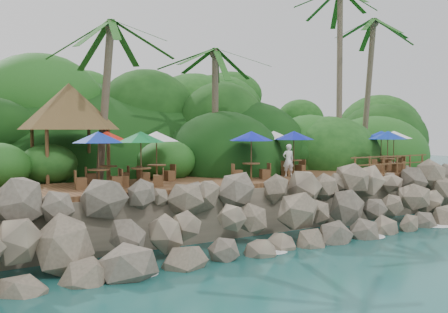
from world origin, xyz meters
TOP-DOWN VIEW (x-y plane):
  - ground at (0.00, 0.00)m, footprint 140.00×140.00m
  - land_base at (0.00, 16.00)m, footprint 32.00×25.20m
  - jungle_hill at (0.00, 23.50)m, footprint 44.80×28.00m
  - seawall at (0.00, 2.00)m, footprint 29.00×4.00m
  - terrace at (0.00, 6.00)m, footprint 26.00×5.00m
  - jungle_foliage at (0.00, 15.00)m, footprint 44.00×16.00m
  - foam_line at (0.00, 0.30)m, footprint 25.20×0.80m
  - palapa at (-6.34, 9.72)m, footprint 4.73×4.73m
  - dining_clusters at (0.04, 5.92)m, footprint 25.74×5.34m
  - railing at (9.25, 3.65)m, footprint 6.10×0.10m
  - waiter at (3.50, 5.37)m, footprint 0.69×0.55m

SIDE VIEW (x-z plane):
  - ground at x=0.00m, z-range 0.00..0.00m
  - jungle_hill at x=0.00m, z-range -7.70..7.70m
  - jungle_foliage at x=0.00m, z-range -6.00..6.00m
  - foam_line at x=0.00m, z-range 0.00..0.06m
  - land_base at x=0.00m, z-range 0.00..2.10m
  - seawall at x=0.00m, z-range 0.00..2.30m
  - terrace at x=0.00m, z-range 2.10..2.30m
  - railing at x=9.25m, z-range 2.41..3.41m
  - waiter at x=3.50m, z-range 2.30..3.96m
  - dining_clusters at x=0.04m, z-range 3.07..5.39m
  - palapa at x=-6.34m, z-range 3.49..8.09m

